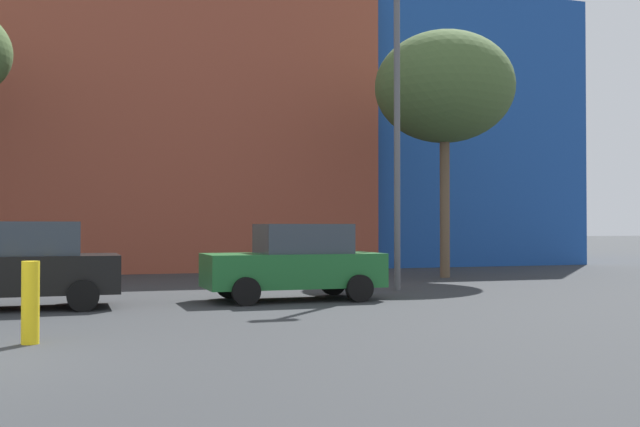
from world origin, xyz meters
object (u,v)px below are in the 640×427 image
bare_tree_0 (444,88)px  parked_car_3 (295,262)px  parked_car_2 (18,266)px  bollard_yellow_2 (30,303)px  street_lamp (397,113)px

bare_tree_0 → parked_car_3: bearing=-140.0°
bare_tree_0 → parked_car_2: bearing=-155.7°
bare_tree_0 → bollard_yellow_2: bearing=-138.9°
parked_car_3 → bollard_yellow_2: (-5.24, -4.79, -0.26)m
parked_car_2 → street_lamp: street_lamp is taller
parked_car_2 → street_lamp: bearing=-169.2°
parked_car_2 → bare_tree_0: (12.32, 5.58, 5.20)m
parked_car_3 → parked_car_2: bearing=0.0°
parked_car_3 → street_lamp: street_lamp is taller
parked_car_3 → bare_tree_0: size_ratio=0.49×
parked_car_2 → bollard_yellow_2: parked_car_2 is taller
parked_car_3 → street_lamp: size_ratio=0.48×
bare_tree_0 → street_lamp: street_lamp is taller
bare_tree_0 → street_lamp: 5.39m
bare_tree_0 → bollard_yellow_2: 16.70m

